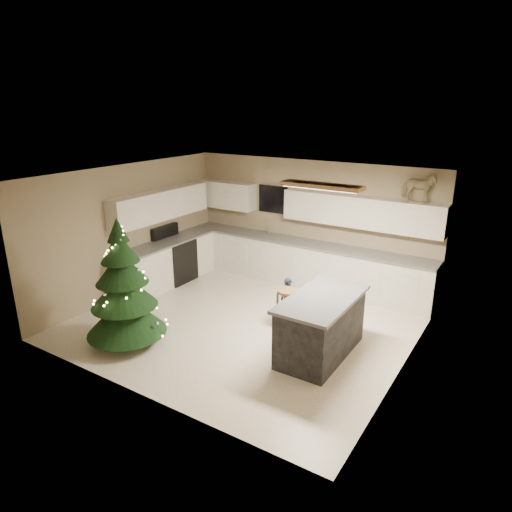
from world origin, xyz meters
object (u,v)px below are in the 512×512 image
at_px(island, 321,326).
at_px(christmas_tree, 124,294).
at_px(bar_stool, 288,299).
at_px(toddler, 288,299).
at_px(rocking_horse, 418,187).

xyz_separation_m(island, christmas_tree, (-2.78, -1.35, 0.38)).
relative_size(bar_stool, toddler, 0.88).
relative_size(island, bar_stool, 2.47).
bearing_deg(island, rocking_horse, 76.37).
height_order(bar_stool, toddler, toddler).
distance_m(island, bar_stool, 1.00).
bearing_deg(christmas_tree, island, 25.82).
relative_size(island, rocking_horse, 2.65).
bearing_deg(bar_stool, toddler, 116.28).
xyz_separation_m(bar_stool, rocking_horse, (1.48, 2.06, 1.76)).
bearing_deg(rocking_horse, island, 157.70).
xyz_separation_m(christmas_tree, toddler, (1.79, 2.13, -0.47)).
height_order(bar_stool, christmas_tree, christmas_tree).
distance_m(bar_stool, rocking_horse, 3.09).
relative_size(christmas_tree, toddler, 2.68).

